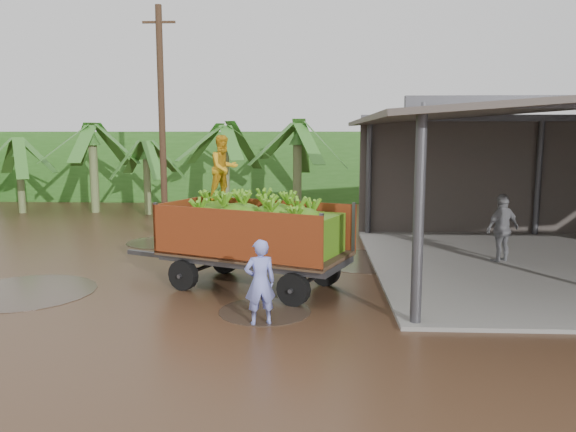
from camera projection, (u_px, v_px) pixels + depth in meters
The scene contains 7 objects.
ground at pixel (177, 273), 14.12m from camera, with size 100.00×100.00×0.00m, color black.
hedge_north at pixel (212, 166), 29.77m from camera, with size 22.00×3.00×3.60m, color #2D661E.
banana_trailer at pixel (254, 233), 12.59m from camera, with size 5.68×3.43×3.44m.
man_blue at pixel (260, 282), 10.19m from camera, with size 0.58×0.38×1.58m, color #7B86E0.
man_grey at pixel (502, 229), 14.98m from camera, with size 1.11×0.46×1.89m, color gray.
utility_pole at pixel (162, 117), 20.61m from camera, with size 1.20×0.24×8.05m.
banana_plants at pixel (73, 176), 20.42m from camera, with size 25.58×20.59×4.35m.
Camera 1 is at (3.47, -13.61, 3.45)m, focal length 35.00 mm.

